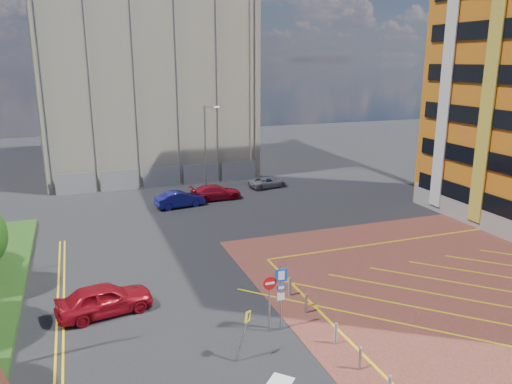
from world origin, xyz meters
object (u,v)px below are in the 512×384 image
lamp_back (206,144)px  car_red_left (105,299)px  warning_sign (245,329)px  car_red_back (216,192)px  car_silver_back (268,182)px  car_blue_back (180,199)px  sign_cluster (277,292)px

lamp_back → car_red_left: (-11.11, -22.63, -3.57)m
warning_sign → lamp_back: bearing=78.4°
warning_sign → car_red_back: warning_sign is taller
car_red_back → car_silver_back: car_red_back is taller
car_blue_back → car_silver_back: 10.19m
car_blue_back → car_red_back: bearing=-80.0°
warning_sign → car_blue_back: warning_sign is taller
car_blue_back → car_red_back: (3.52, 1.19, -0.01)m
car_red_left → car_silver_back: size_ratio=1.21×
car_red_left → car_blue_back: 18.58m
warning_sign → car_blue_back: 23.31m
sign_cluster → car_red_back: size_ratio=0.69×
sign_cluster → car_red_left: 8.62m
lamp_back → sign_cluster: lamp_back is taller
sign_cluster → car_red_back: bearing=81.3°
car_blue_back → car_silver_back: size_ratio=1.09×
car_red_back → warning_sign: bearing=164.6°
car_red_left → car_blue_back: car_red_left is taller
car_blue_back → sign_cluster: bearing=171.4°
car_red_left → car_silver_back: car_red_left is taller
car_red_left → lamp_back: bearing=-36.0°
lamp_back → car_silver_back: (5.66, -1.86, -3.83)m
lamp_back → warning_sign: size_ratio=3.56×
car_silver_back → warning_sign: bearing=145.7°
lamp_back → car_red_back: size_ratio=1.73×
lamp_back → sign_cluster: bearing=-98.0°
sign_cluster → car_blue_back: bearing=90.2°
car_red_left → car_blue_back: size_ratio=1.11×
warning_sign → car_silver_back: bearing=66.7°
warning_sign → car_red_back: size_ratio=0.48×
car_blue_back → car_red_back: size_ratio=0.90×
warning_sign → car_silver_back: warning_sign is taller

